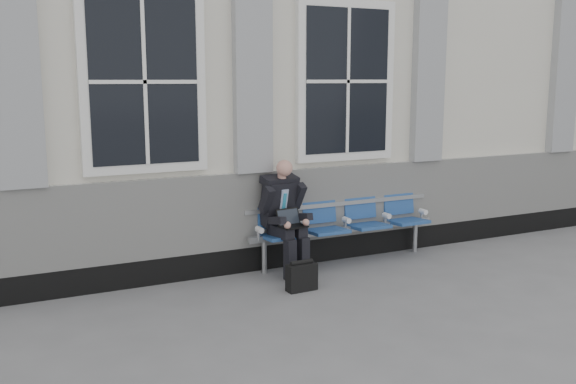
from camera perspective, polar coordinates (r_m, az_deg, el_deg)
ground at (r=7.00m, az=8.60°, el=-9.10°), size 70.00×70.00×0.00m
station_building at (r=9.67m, az=-3.03°, el=9.67°), size 14.40×4.40×4.49m
bench at (r=8.07m, az=4.96°, el=-2.39°), size 2.60×0.47×0.91m
businessman at (r=7.50m, az=-0.33°, el=-1.81°), size 0.56×0.75×1.36m
briefcase at (r=7.04m, az=1.22°, el=-7.52°), size 0.34×0.16×0.34m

